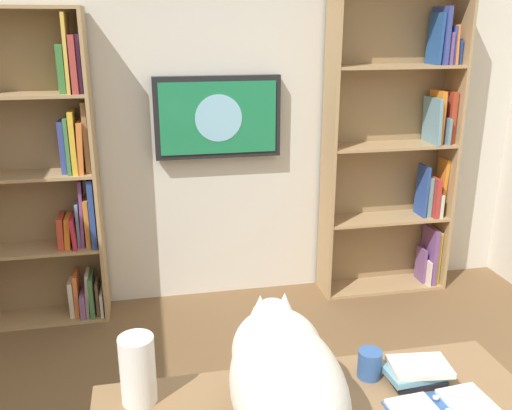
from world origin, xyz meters
name	(u,v)px	position (x,y,z in m)	size (l,w,h in m)	color
wall_back	(218,109)	(0.00, -2.23, 1.35)	(4.52, 0.06, 2.70)	silver
bookshelf_left	(401,147)	(-1.29, -2.07, 1.07)	(0.93, 0.28, 2.18)	tan
bookshelf_right	(51,179)	(1.09, -2.06, 0.97)	(0.77, 0.28, 2.00)	tan
wall_mounted_tv	(218,117)	(0.01, -2.15, 1.31)	(0.84, 0.07, 0.54)	black
cat	(284,377)	(0.15, 0.22, 0.95)	(0.33, 0.70, 0.36)	silver
paper_towel_roll	(138,370)	(0.56, 0.01, 0.88)	(0.11, 0.11, 0.23)	white
coffee_mug	(370,364)	(-0.20, 0.03, 0.82)	(0.08, 0.08, 0.10)	#335999
desk_book_stack	(417,372)	(-0.34, 0.08, 0.80)	(0.22, 0.15, 0.06)	black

